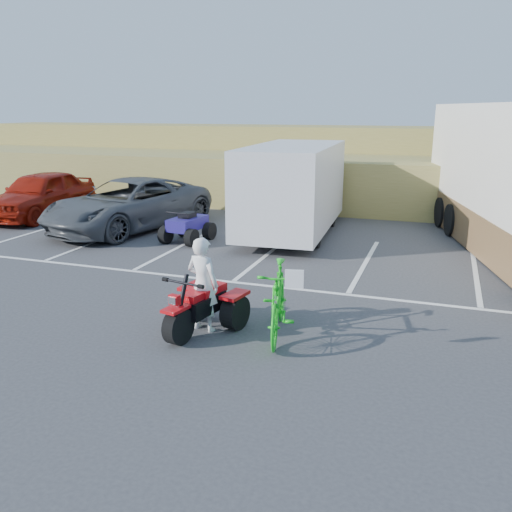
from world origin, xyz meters
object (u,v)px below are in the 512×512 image
(grey_pickup, at_px, (128,204))
(cargo_trailer, at_px, (293,187))
(red_trike_atv, at_px, (199,332))
(quad_atv_blue, at_px, (188,241))
(green_dirt_bike, at_px, (278,300))
(quad_atv_green, at_px, (278,238))
(rider, at_px, (203,284))
(red_car, at_px, (40,194))

(grey_pickup, xyz_separation_m, cargo_trailer, (5.37, 1.04, 0.69))
(red_trike_atv, bearing_deg, quad_atv_blue, 129.24)
(green_dirt_bike, xyz_separation_m, quad_atv_green, (-2.21, 7.24, -0.66))
(green_dirt_bike, distance_m, cargo_trailer, 8.14)
(rider, xyz_separation_m, red_car, (-10.20, 7.79, -0.02))
(red_trike_atv, xyz_separation_m, quad_atv_blue, (-3.28, 6.22, 0.00))
(red_trike_atv, relative_size, quad_atv_green, 1.19)
(grey_pickup, relative_size, red_car, 1.21)
(rider, bearing_deg, cargo_trailer, -74.56)
(grey_pickup, relative_size, cargo_trailer, 0.97)
(red_car, relative_size, quad_atv_blue, 3.25)
(rider, distance_m, cargo_trailer, 8.09)
(grey_pickup, relative_size, quad_atv_blue, 3.95)
(green_dirt_bike, height_order, grey_pickup, grey_pickup)
(grey_pickup, height_order, quad_atv_blue, grey_pickup)
(quad_atv_blue, xyz_separation_m, quad_atv_green, (2.46, 1.35, 0.00))
(cargo_trailer, distance_m, quad_atv_blue, 3.71)
(rider, relative_size, quad_atv_green, 1.23)
(rider, height_order, quad_atv_blue, rider)
(quad_atv_blue, bearing_deg, rider, -54.58)
(red_trike_atv, relative_size, cargo_trailer, 0.27)
(cargo_trailer, bearing_deg, red_trike_atv, -89.65)
(red_trike_atv, distance_m, green_dirt_bike, 1.58)
(grey_pickup, distance_m, red_car, 4.34)
(quad_atv_blue, bearing_deg, red_car, 172.84)
(green_dirt_bike, relative_size, grey_pickup, 0.36)
(red_car, xyz_separation_m, quad_atv_blue, (6.90, -1.72, -0.85))
(green_dirt_bike, bearing_deg, red_trike_atv, -178.62)
(green_dirt_bike, distance_m, grey_pickup, 9.99)
(rider, bearing_deg, quad_atv_green, -72.04)
(quad_atv_green, bearing_deg, red_car, 169.86)
(green_dirt_bike, xyz_separation_m, cargo_trailer, (-1.92, 7.86, 0.87))
(red_trike_atv, relative_size, grey_pickup, 0.28)
(cargo_trailer, bearing_deg, red_car, 178.10)
(rider, height_order, quad_atv_green, rider)
(red_trike_atv, bearing_deg, grey_pickup, 141.00)
(rider, bearing_deg, red_trike_atv, 90.00)
(red_trike_atv, bearing_deg, green_dirt_bike, 24.78)
(rider, xyz_separation_m, quad_atv_green, (-0.85, 7.42, -0.87))
(grey_pickup, bearing_deg, cargo_trailer, 24.99)
(green_dirt_bike, bearing_deg, rider, 175.70)
(grey_pickup, xyz_separation_m, quad_atv_green, (5.09, 0.42, -0.84))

